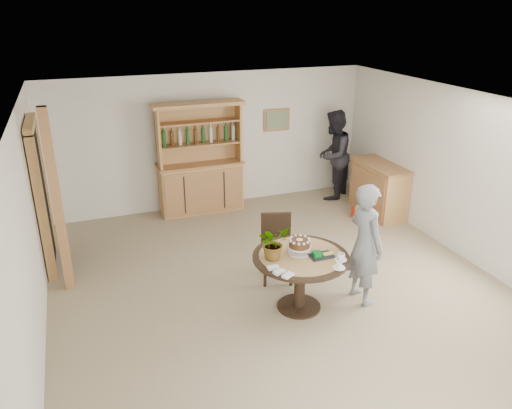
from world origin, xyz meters
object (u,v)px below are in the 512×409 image
(hutch, at_px, (200,176))
(adult_person, at_px, (333,155))
(teen_boy, at_px, (365,244))
(red_suitcase, at_px, (371,212))
(dining_table, at_px, (300,266))
(dining_chair, at_px, (277,243))
(sideboard, at_px, (379,189))

(hutch, bearing_deg, adult_person, -5.28)
(teen_boy, relative_size, red_suitcase, 2.45)
(dining_table, xyz_separation_m, dining_chair, (0.02, 0.83, -0.07))
(red_suitcase, bearing_deg, dining_chair, -160.94)
(sideboard, xyz_separation_m, dining_chair, (-2.67, -1.51, 0.06))
(dining_chair, bearing_deg, dining_table, -74.95)
(adult_person, bearing_deg, dining_table, 15.02)
(teen_boy, relative_size, adult_person, 0.92)
(dining_table, relative_size, adult_person, 0.68)
(adult_person, bearing_deg, dining_chair, 7.44)
(teen_boy, distance_m, adult_person, 3.72)
(sideboard, distance_m, teen_boy, 3.07)
(teen_boy, bearing_deg, hutch, 12.75)
(adult_person, relative_size, red_suitcase, 2.66)
(dining_table, height_order, dining_chair, dining_chair)
(hutch, height_order, red_suitcase, hutch)
(hutch, relative_size, red_suitcase, 3.09)
(teen_boy, bearing_deg, sideboard, -42.32)
(sideboard, distance_m, dining_table, 3.57)
(sideboard, height_order, adult_person, adult_person)
(dining_chair, xyz_separation_m, teen_boy, (0.83, -0.93, 0.27))
(teen_boy, bearing_deg, adult_person, -27.62)
(dining_chair, bearing_deg, red_suitcase, 45.51)
(dining_chair, distance_m, teen_boy, 1.27)
(dining_table, relative_size, dining_chair, 1.27)
(sideboard, bearing_deg, adult_person, 113.18)
(adult_person, distance_m, red_suitcase, 1.42)
(dining_table, xyz_separation_m, adult_person, (2.26, 3.34, 0.27))
(dining_table, height_order, red_suitcase, dining_table)
(adult_person, bearing_deg, red_suitcase, 58.19)
(sideboard, xyz_separation_m, dining_table, (-2.69, -2.34, 0.13))
(sideboard, relative_size, red_suitcase, 1.91)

